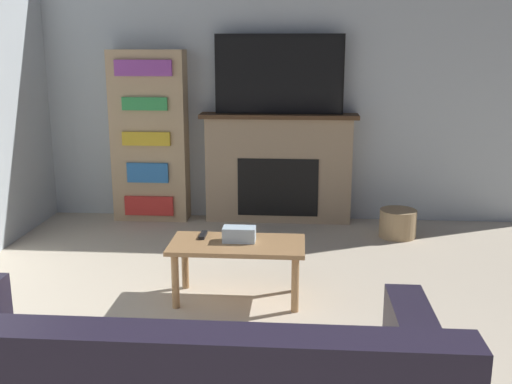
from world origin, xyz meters
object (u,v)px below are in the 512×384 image
(tv, at_px, (279,74))
(storage_basket, at_px, (398,223))
(bookshelf, at_px, (150,137))
(fireplace, at_px, (278,168))
(coffee_table, at_px, (237,251))

(tv, distance_m, storage_basket, 1.77)
(bookshelf, bearing_deg, fireplace, 1.00)
(fireplace, xyz_separation_m, storage_basket, (1.11, -0.45, -0.41))
(fireplace, bearing_deg, coffee_table, -95.91)
(tv, xyz_separation_m, storage_basket, (1.11, -0.43, -1.31))
(coffee_table, distance_m, bookshelf, 2.24)
(coffee_table, relative_size, storage_basket, 2.75)
(fireplace, bearing_deg, bookshelf, -179.00)
(coffee_table, bearing_deg, tv, 84.03)
(tv, relative_size, storage_basket, 3.68)
(tv, bearing_deg, storage_basket, -21.20)
(fireplace, distance_m, bookshelf, 1.30)
(bookshelf, relative_size, storage_basket, 5.04)
(storage_basket, bearing_deg, bookshelf, 169.78)
(coffee_table, height_order, bookshelf, bookshelf)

